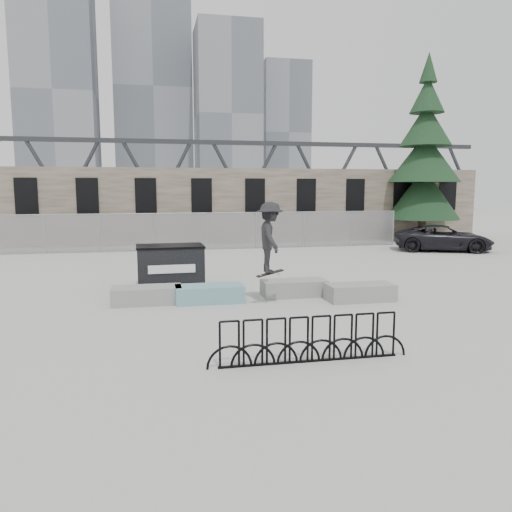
{
  "coord_description": "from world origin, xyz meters",
  "views": [
    {
      "loc": [
        -2.85,
        -14.49,
        3.36
      ],
      "look_at": [
        0.19,
        0.19,
        1.3
      ],
      "focal_mm": 35.0,
      "sensor_mm": 36.0,
      "label": 1
    }
  ],
  "objects": [
    {
      "name": "spruce_tree",
      "position": [
        13.81,
        14.2,
        4.92
      ],
      "size": [
        4.51,
        4.51,
        11.5
      ],
      "color": "#38281E",
      "rests_on": "ground"
    },
    {
      "name": "planter_offset",
      "position": [
        3.18,
        -0.78,
        0.27
      ],
      "size": [
        2.0,
        0.9,
        0.5
      ],
      "color": "gray",
      "rests_on": "ground"
    },
    {
      "name": "skyline_towers",
      "position": [
        -1.01,
        93.81,
        20.79
      ],
      "size": [
        58.0,
        28.0,
        48.0
      ],
      "color": "slate",
      "rests_on": "ground"
    },
    {
      "name": "planter_far_left",
      "position": [
        -3.08,
        0.11,
        0.27
      ],
      "size": [
        2.0,
        0.9,
        0.5
      ],
      "color": "gray",
      "rests_on": "ground"
    },
    {
      "name": "bike_rack",
      "position": [
        0.06,
        -5.58,
        0.44
      ],
      "size": [
        4.04,
        0.07,
        0.9
      ],
      "rotation": [
        0.0,
        0.0,
        0.0
      ],
      "color": "black",
      "rests_on": "ground"
    },
    {
      "name": "planter_center_left",
      "position": [
        -1.27,
        -0.07,
        0.27
      ],
      "size": [
        2.0,
        0.9,
        0.5
      ],
      "color": "teal",
      "rests_on": "ground"
    },
    {
      "name": "ground",
      "position": [
        0.0,
        0.0,
        0.0
      ],
      "size": [
        120.0,
        120.0,
        0.0
      ],
      "primitive_type": "plane",
      "color": "#A1A19D",
      "rests_on": "ground"
    },
    {
      "name": "stone_wall",
      "position": [
        0.0,
        16.24,
        2.26
      ],
      "size": [
        36.0,
        2.58,
        4.5
      ],
      "color": "brown",
      "rests_on": "ground"
    },
    {
      "name": "suv",
      "position": [
        12.34,
        9.41,
        0.69
      ],
      "size": [
        5.47,
        3.94,
        1.38
      ],
      "primitive_type": "imported",
      "rotation": [
        0.0,
        0.0,
        1.2
      ],
      "color": "black",
      "rests_on": "ground"
    },
    {
      "name": "planter_center_right",
      "position": [
        1.42,
        0.25,
        0.27
      ],
      "size": [
        2.0,
        0.9,
        0.5
      ],
      "color": "gray",
      "rests_on": "ground"
    },
    {
      "name": "truss_bridge",
      "position": [
        10.0,
        55.0,
        4.13
      ],
      "size": [
        70.0,
        3.0,
        9.8
      ],
      "color": "#2D3033",
      "rests_on": "ground"
    },
    {
      "name": "dumpster",
      "position": [
        -2.31,
        2.26,
        0.74
      ],
      "size": [
        2.25,
        1.42,
        1.46
      ],
      "rotation": [
        0.0,
        0.0,
        0.03
      ],
      "color": "black",
      "rests_on": "ground"
    },
    {
      "name": "chainlink_fence",
      "position": [
        -0.0,
        12.5,
        1.04
      ],
      "size": [
        22.06,
        0.06,
        2.02
      ],
      "color": "gray",
      "rests_on": "ground"
    },
    {
      "name": "skateboarder",
      "position": [
        0.39,
        -0.81,
        1.96
      ],
      "size": [
        0.81,
        1.32,
        2.13
      ],
      "rotation": [
        0.0,
        0.0,
        1.54
      ],
      "color": "black",
      "rests_on": "ground"
    }
  ]
}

